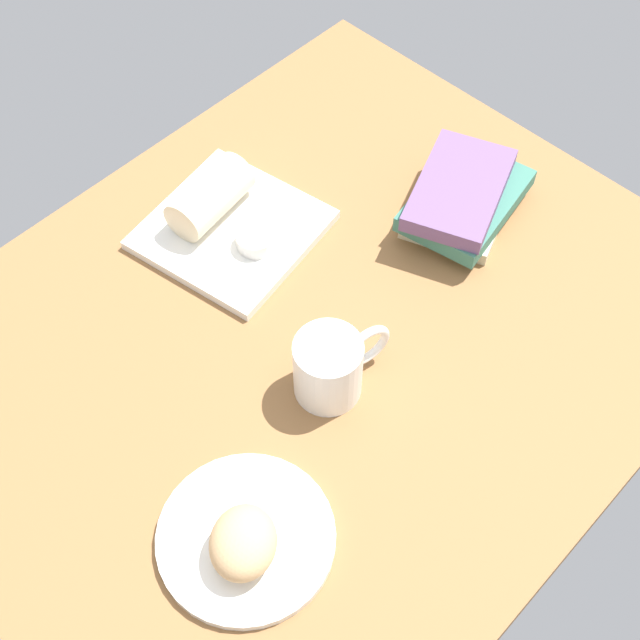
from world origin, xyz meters
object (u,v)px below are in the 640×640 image
(scone_pastry, at_px, (243,543))
(square_plate, at_px, (232,230))
(sauce_cup, at_px, (256,240))
(round_plate, at_px, (246,538))
(breakfast_wrap, at_px, (210,197))
(book_stack, at_px, (462,199))
(coffee_mug, at_px, (331,366))

(scone_pastry, relative_size, square_plate, 0.40)
(scone_pastry, relative_size, sauce_cup, 1.63)
(round_plate, distance_m, sauce_cup, 0.45)
(breakfast_wrap, relative_size, book_stack, 0.57)
(sauce_cup, distance_m, breakfast_wrap, 0.10)
(scone_pastry, bearing_deg, book_stack, -165.47)
(book_stack, relative_size, coffee_mug, 1.67)
(book_stack, bearing_deg, coffee_mug, 10.52)
(breakfast_wrap, height_order, book_stack, breakfast_wrap)
(scone_pastry, bearing_deg, square_plate, -131.09)
(round_plate, distance_m, coffee_mug, 0.25)
(square_plate, height_order, coffee_mug, coffee_mug)
(breakfast_wrap, height_order, coffee_mug, coffee_mug)
(round_plate, height_order, breakfast_wrap, breakfast_wrap)
(scone_pastry, distance_m, book_stack, 0.63)
(coffee_mug, bearing_deg, sauce_cup, -111.07)
(scone_pastry, bearing_deg, breakfast_wrap, -128.09)
(round_plate, relative_size, breakfast_wrap, 1.60)
(breakfast_wrap, bearing_deg, coffee_mug, 156.02)
(round_plate, height_order, square_plate, square_plate)
(square_plate, distance_m, coffee_mug, 0.31)
(breakfast_wrap, relative_size, coffee_mug, 0.95)
(book_stack, bearing_deg, scone_pastry, 14.53)
(book_stack, bearing_deg, breakfast_wrap, -45.13)
(scone_pastry, distance_m, square_plate, 0.51)
(sauce_cup, bearing_deg, round_plate, 44.61)
(square_plate, xyz_separation_m, book_stack, (-0.27, 0.23, 0.03))
(scone_pastry, bearing_deg, round_plate, -135.74)
(scone_pastry, xyz_separation_m, square_plate, (-0.34, -0.39, -0.04))
(round_plate, bearing_deg, book_stack, -166.41)
(square_plate, height_order, book_stack, book_stack)
(scone_pastry, height_order, breakfast_wrap, breakfast_wrap)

